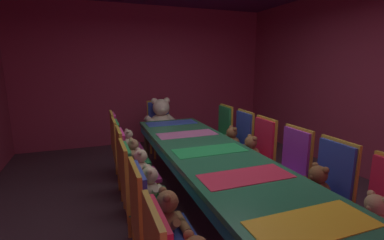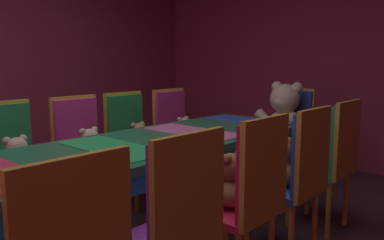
# 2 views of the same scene
# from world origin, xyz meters

# --- Properties ---
(ground_plane) EXTENTS (7.90, 7.90, 0.00)m
(ground_plane) POSITION_xyz_m (0.00, 0.00, 0.00)
(ground_plane) COLOR #3F2D38
(wall_back) EXTENTS (5.20, 0.12, 2.80)m
(wall_back) POSITION_xyz_m (0.00, 3.20, 1.40)
(wall_back) COLOR #99334C
(wall_back) RESTS_ON ground_plane
(banquet_table) EXTENTS (0.90, 3.44, 0.75)m
(banquet_table) POSITION_xyz_m (0.00, -0.00, 0.66)
(banquet_table) COLOR #26724C
(banquet_table) RESTS_ON ground_plane
(chair_left_1) EXTENTS (0.42, 0.41, 0.98)m
(chair_left_1) POSITION_xyz_m (-0.83, -0.82, 0.60)
(chair_left_1) COLOR #2D47B2
(chair_left_1) RESTS_ON ground_plane
(teddy_left_1) EXTENTS (0.26, 0.34, 0.32)m
(teddy_left_1) POSITION_xyz_m (-0.69, -0.82, 0.59)
(teddy_left_1) COLOR olive
(teddy_left_1) RESTS_ON chair_left_1
(chair_left_2) EXTENTS (0.42, 0.41, 0.98)m
(chair_left_2) POSITION_xyz_m (-0.85, -0.28, 0.60)
(chair_left_2) COLOR #268C4C
(chair_left_2) RESTS_ON ground_plane
(teddy_left_2) EXTENTS (0.25, 0.32, 0.30)m
(teddy_left_2) POSITION_xyz_m (-0.70, -0.28, 0.59)
(teddy_left_2) COLOR beige
(teddy_left_2) RESTS_ON chair_left_2
(chair_left_3) EXTENTS (0.42, 0.41, 0.98)m
(chair_left_3) POSITION_xyz_m (-0.83, 0.29, 0.60)
(chair_left_3) COLOR #CC338C
(chair_left_3) RESTS_ON ground_plane
(teddy_left_3) EXTENTS (0.24, 0.31, 0.29)m
(teddy_left_3) POSITION_xyz_m (-0.68, 0.29, 0.58)
(teddy_left_3) COLOR beige
(teddy_left_3) RESTS_ON chair_left_3
(chair_left_4) EXTENTS (0.42, 0.41, 0.98)m
(chair_left_4) POSITION_xyz_m (-0.83, 0.79, 0.60)
(chair_left_4) COLOR #268C4C
(chair_left_4) RESTS_ON ground_plane
(teddy_left_4) EXTENTS (0.22, 0.29, 0.27)m
(teddy_left_4) POSITION_xyz_m (-0.69, 0.79, 0.58)
(teddy_left_4) COLOR tan
(teddy_left_4) RESTS_ON chair_left_4
(chair_left_5) EXTENTS (0.42, 0.41, 0.98)m
(chair_left_5) POSITION_xyz_m (-0.82, 1.35, 0.60)
(chair_left_5) COLOR #CC338C
(chair_left_5) RESTS_ON ground_plane
(teddy_left_5) EXTENTS (0.22, 0.28, 0.26)m
(teddy_left_5) POSITION_xyz_m (-0.67, 1.35, 0.57)
(teddy_left_5) COLOR beige
(teddy_left_5) RESTS_ON chair_left_5
(teddy_right_0) EXTENTS (0.24, 0.31, 0.29)m
(teddy_right_0) POSITION_xyz_m (0.69, -1.34, 0.58)
(teddy_right_0) COLOR tan
(teddy_right_0) RESTS_ON chair_right_0
(chair_right_1) EXTENTS (0.42, 0.41, 0.98)m
(chair_right_1) POSITION_xyz_m (0.83, -0.81, 0.60)
(chair_right_1) COLOR #2D47B2
(chair_right_1) RESTS_ON ground_plane
(teddy_right_1) EXTENTS (0.26, 0.34, 0.32)m
(teddy_right_1) POSITION_xyz_m (0.68, -0.81, 0.60)
(teddy_right_1) COLOR brown
(teddy_right_1) RESTS_ON chair_right_1
(chair_right_2) EXTENTS (0.42, 0.41, 0.98)m
(chair_right_2) POSITION_xyz_m (0.83, -0.30, 0.60)
(chair_right_2) COLOR purple
(chair_right_2) RESTS_ON ground_plane
(chair_right_3) EXTENTS (0.42, 0.41, 0.98)m
(chair_right_3) POSITION_xyz_m (0.82, 0.28, 0.60)
(chair_right_3) COLOR red
(chair_right_3) RESTS_ON ground_plane
(teddy_right_3) EXTENTS (0.26, 0.33, 0.31)m
(teddy_right_3) POSITION_xyz_m (0.68, 0.28, 0.59)
(teddy_right_3) COLOR olive
(teddy_right_3) RESTS_ON chair_right_3
(chair_right_4) EXTENTS (0.42, 0.41, 0.98)m
(chair_right_4) POSITION_xyz_m (0.84, 0.80, 0.60)
(chair_right_4) COLOR #2D47B2
(chair_right_4) RESTS_ON ground_plane
(teddy_right_4) EXTENTS (0.26, 0.33, 0.32)m
(teddy_right_4) POSITION_xyz_m (0.69, 0.80, 0.59)
(teddy_right_4) COLOR olive
(teddy_right_4) RESTS_ON chair_right_4
(chair_right_5) EXTENTS (0.42, 0.41, 0.98)m
(chair_right_5) POSITION_xyz_m (0.83, 1.38, 0.60)
(chair_right_5) COLOR #268C4C
(chair_right_5) RESTS_ON ground_plane
(throne_chair) EXTENTS (0.41, 0.42, 0.98)m
(throne_chair) POSITION_xyz_m (0.00, 2.26, 0.60)
(throne_chair) COLOR #2D47B2
(throne_chair) RESTS_ON ground_plane
(king_teddy_bear) EXTENTS (0.63, 0.49, 0.60)m
(king_teddy_bear) POSITION_xyz_m (0.00, 2.10, 0.71)
(king_teddy_bear) COLOR beige
(king_teddy_bear) RESTS_ON throne_chair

